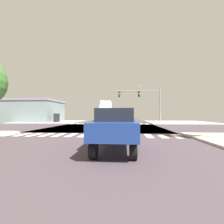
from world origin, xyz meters
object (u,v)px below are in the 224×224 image
at_px(street_lamp, 145,100).
at_px(box_truck_nearside_1, 106,111).
at_px(traffic_signal_mast, 141,97).
at_px(sedan_crossing_2, 115,125).
at_px(suv_queued_1, 113,115).
at_px(bank_building, 35,111).

relative_size(street_lamp, box_truck_nearside_1, 1.30).
distance_m(traffic_signal_mast, sedan_crossing_2, 20.12).
bearing_deg(box_truck_nearside_1, suv_queued_1, -90.00).
height_order(street_lamp, sedan_crossing_2, street_lamp).
relative_size(sedan_crossing_2, suv_queued_1, 0.93).
height_order(bank_building, box_truck_nearside_1, box_truck_nearside_1).
xyz_separation_m(traffic_signal_mast, box_truck_nearside_1, (-7.33, 9.46, -2.02)).
relative_size(box_truck_nearside_1, sedan_crossing_2, 1.67).
bearing_deg(traffic_signal_mast, box_truck_nearside_1, 127.78).
bearing_deg(bank_building, street_lamp, 19.41).
relative_size(bank_building, suv_queued_1, 2.57).
xyz_separation_m(street_lamp, suv_queued_1, (-9.88, 18.62, -4.12)).
xyz_separation_m(street_lamp, box_truck_nearside_1, (-9.88, -4.83, -2.95)).
height_order(sedan_crossing_2, suv_queued_1, suv_queued_1).
height_order(street_lamp, box_truck_nearside_1, street_lamp).
height_order(traffic_signal_mast, bank_building, traffic_signal_mast).
xyz_separation_m(bank_building, box_truck_nearside_1, (15.29, 4.04, 0.16)).
bearing_deg(sedan_crossing_2, bank_building, 127.71).
xyz_separation_m(bank_building, suv_queued_1, (15.29, 27.49, -1.01)).
bearing_deg(bank_building, sedan_crossing_2, -52.29).
height_order(bank_building, sedan_crossing_2, bank_building).
relative_size(bank_building, sedan_crossing_2, 2.75).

